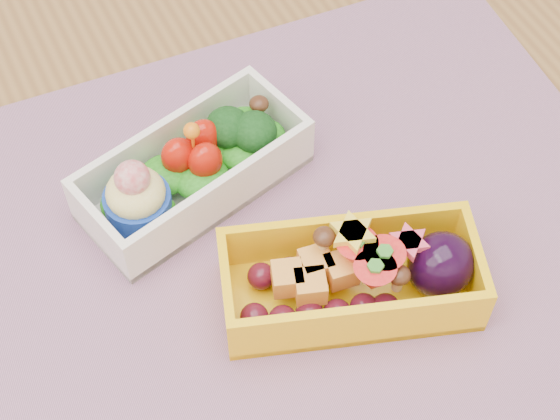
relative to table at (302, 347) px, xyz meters
name	(u,v)px	position (x,y,z in m)	size (l,w,h in m)	color
table	(302,347)	(0.00, 0.00, 0.00)	(1.20, 0.80, 0.75)	brown
placemat	(274,250)	(-0.01, 0.03, 0.10)	(0.55, 0.42, 0.00)	#9C6C88
bento_white	(192,170)	(-0.04, 0.11, 0.13)	(0.18, 0.12, 0.07)	white
bento_yellow	(357,278)	(0.03, -0.03, 0.13)	(0.19, 0.13, 0.06)	yellow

